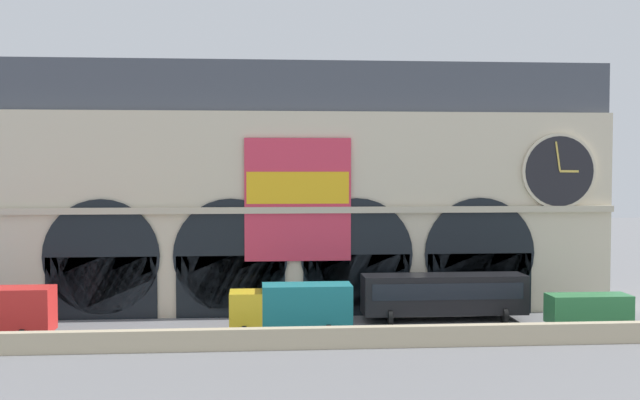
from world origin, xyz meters
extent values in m
plane|color=slate|center=(0.00, 0.00, 0.00)|extent=(200.00, 200.00, 0.00)
cube|color=#BCAD8C|center=(0.00, -4.57, 0.61)|extent=(90.00, 0.70, 1.22)
cube|color=beige|center=(0.00, 7.75, 7.09)|extent=(45.28, 5.49, 14.18)
cube|color=#424751|center=(0.00, 8.05, 15.96)|extent=(45.28, 4.89, 3.57)
cube|color=black|center=(-13.06, 4.95, 2.13)|extent=(7.45, 0.20, 4.27)
cylinder|color=black|center=(-13.06, 4.95, 4.27)|extent=(7.84, 0.20, 7.84)
cube|color=black|center=(-4.35, 4.95, 2.13)|extent=(7.45, 0.20, 4.27)
cylinder|color=black|center=(-4.35, 4.95, 4.27)|extent=(7.84, 0.20, 7.84)
cube|color=black|center=(4.35, 4.95, 2.13)|extent=(7.45, 0.20, 4.27)
cylinder|color=black|center=(4.35, 4.95, 4.27)|extent=(7.84, 0.20, 7.84)
cube|color=black|center=(13.06, 4.95, 2.13)|extent=(7.45, 0.20, 4.27)
cylinder|color=black|center=(13.06, 4.95, 4.27)|extent=(7.84, 0.20, 7.84)
cylinder|color=beige|center=(18.69, 4.85, 10.04)|extent=(5.34, 0.25, 5.34)
cylinder|color=black|center=(18.69, 4.73, 10.04)|extent=(4.94, 0.06, 4.94)
cube|color=gold|center=(19.37, 4.67, 10.04)|extent=(1.36, 0.04, 0.17)
cube|color=gold|center=(18.53, 4.65, 11.08)|extent=(0.44, 0.04, 2.09)
cube|color=#D8334C|center=(0.26, 4.83, 8.10)|extent=(7.32, 0.12, 8.46)
cube|color=yellow|center=(0.26, 4.75, 8.92)|extent=(7.03, 0.04, 2.19)
cube|color=#C0B49A|center=(0.00, 4.85, 7.38)|extent=(45.28, 0.50, 0.44)
cube|color=red|center=(-17.62, -0.69, 1.77)|extent=(5.50, 2.30, 2.70)
cylinder|color=black|center=(-16.37, -1.72, 0.42)|extent=(0.28, 0.84, 0.84)
cylinder|color=black|center=(-16.37, 0.35, 0.42)|extent=(0.28, 0.84, 0.84)
cube|color=gold|center=(-3.24, -0.81, 1.57)|extent=(2.00, 2.30, 2.30)
cube|color=#19727A|center=(0.51, -0.81, 1.77)|extent=(5.50, 2.30, 2.70)
cylinder|color=black|center=(-3.34, -1.84, 0.42)|extent=(0.28, 0.84, 0.84)
cylinder|color=black|center=(-3.34, 0.23, 0.42)|extent=(0.28, 0.84, 0.84)
cylinder|color=black|center=(1.76, -1.84, 0.42)|extent=(0.28, 0.84, 0.84)
cylinder|color=black|center=(1.76, 0.23, 0.42)|extent=(0.28, 0.84, 0.84)
cube|color=black|center=(9.98, 2.76, 1.80)|extent=(11.00, 2.50, 2.60)
cube|color=black|center=(9.98, 1.49, 2.15)|extent=(10.12, 0.04, 1.10)
cylinder|color=black|center=(6.13, 1.64, 0.50)|extent=(0.28, 1.00, 1.00)
cylinder|color=black|center=(6.13, 3.89, 0.50)|extent=(0.28, 1.00, 1.00)
cylinder|color=black|center=(13.83, 1.64, 0.50)|extent=(0.28, 1.00, 1.00)
cylinder|color=black|center=(13.83, 3.89, 0.50)|extent=(0.28, 1.00, 1.00)
cube|color=#2D7A42|center=(18.61, -0.58, 1.27)|extent=(5.20, 2.00, 1.86)
cylinder|color=black|center=(16.84, -1.48, 0.34)|extent=(0.28, 0.68, 0.68)
cylinder|color=black|center=(16.84, 0.32, 0.34)|extent=(0.28, 0.68, 0.68)
cylinder|color=black|center=(20.38, -1.48, 0.34)|extent=(0.28, 0.68, 0.68)
cylinder|color=black|center=(20.38, 0.32, 0.34)|extent=(0.28, 0.68, 0.68)
camera|label=1|loc=(-2.53, -48.50, 10.51)|focal=43.75mm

